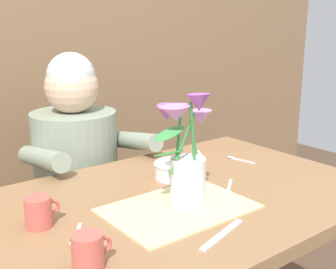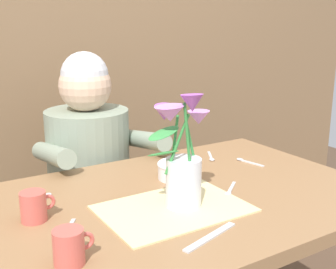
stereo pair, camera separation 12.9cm
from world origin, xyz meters
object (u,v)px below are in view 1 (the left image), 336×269
seated_person (78,192)px  flower_vase (186,158)px  coffee_cup (39,212)px  dinner_knife (222,234)px  ceramic_bowl (174,169)px  tea_cup (88,252)px

seated_person → flower_vase: size_ratio=3.42×
seated_person → coffee_cup: 0.70m
dinner_knife → coffee_cup: 0.46m
flower_vase → ceramic_bowl: bearing=59.7°
seated_person → ceramic_bowl: seated_person is taller
ceramic_bowl → dinner_knife: bearing=-112.1°
seated_person → flower_vase: seated_person is taller
flower_vase → dinner_knife: 0.24m
dinner_knife → tea_cup: (-0.33, 0.07, 0.04)m
seated_person → ceramic_bowl: 0.54m
dinner_knife → tea_cup: size_ratio=2.04×
flower_vase → dinner_knife: size_ratio=1.75×
flower_vase → ceramic_bowl: size_ratio=2.44×
seated_person → dinner_knife: size_ratio=5.97×
seated_person → flower_vase: 0.76m
flower_vase → tea_cup: flower_vase is taller
ceramic_bowl → flower_vase: bearing=-120.3°
ceramic_bowl → coffee_cup: (-0.49, -0.07, 0.01)m
dinner_knife → tea_cup: bearing=152.1°
flower_vase → seated_person: bearing=90.2°
seated_person → dinner_knife: 0.90m
dinner_knife → tea_cup: tea_cup is taller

